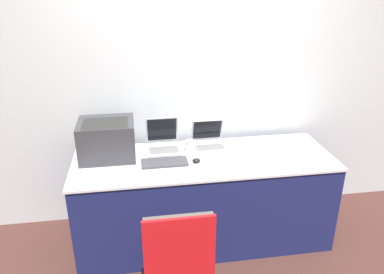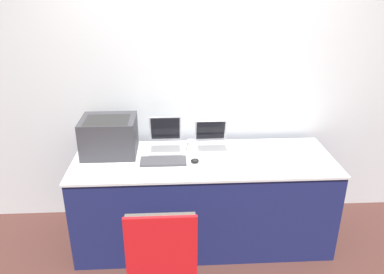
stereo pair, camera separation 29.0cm
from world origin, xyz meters
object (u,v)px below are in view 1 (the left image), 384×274
(external_keyboard, at_px, (165,162))
(mouse, at_px, (196,161))
(laptop_right, at_px, (209,141))
(printer, at_px, (107,138))
(laptop_left, at_px, (163,143))
(chair, at_px, (178,257))
(coffee_cup, at_px, (190,146))

(external_keyboard, relative_size, mouse, 5.62)
(laptop_right, bearing_deg, mouse, -118.72)
(printer, bearing_deg, laptop_left, 10.95)
(laptop_right, relative_size, external_keyboard, 0.82)
(laptop_left, height_order, chair, laptop_left)
(laptop_right, height_order, coffee_cup, laptop_right)
(laptop_right, distance_m, coffee_cup, 0.20)
(chair, bearing_deg, laptop_left, 89.18)
(printer, height_order, laptop_right, printer)
(printer, bearing_deg, laptop_right, 4.89)
(laptop_left, xyz_separation_m, laptop_right, (0.40, -0.02, -0.01))
(laptop_left, relative_size, mouse, 4.88)
(printer, xyz_separation_m, external_keyboard, (0.45, -0.20, -0.16))
(laptop_right, bearing_deg, laptop_left, 177.74)
(printer, xyz_separation_m, mouse, (0.71, -0.23, -0.15))
(printer, distance_m, chair, 1.21)
(coffee_cup, bearing_deg, chair, -102.76)
(external_keyboard, bearing_deg, printer, 156.08)
(printer, relative_size, laptop_left, 1.39)
(laptop_left, bearing_deg, mouse, -52.93)
(laptop_left, distance_m, laptop_right, 0.41)
(mouse, relative_size, chair, 0.07)
(mouse, bearing_deg, chair, -107.30)
(printer, distance_m, laptop_right, 0.88)
(printer, height_order, laptop_left, printer)
(laptop_left, xyz_separation_m, external_keyboard, (-0.02, -0.29, -0.05))
(coffee_cup, height_order, mouse, coffee_cup)
(coffee_cup, relative_size, chair, 0.11)
(external_keyboard, bearing_deg, laptop_left, 86.92)
(printer, relative_size, external_keyboard, 1.20)
(printer, height_order, external_keyboard, printer)
(external_keyboard, distance_m, coffee_cup, 0.31)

